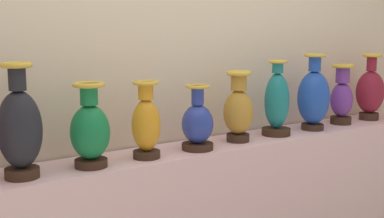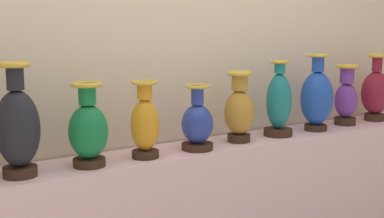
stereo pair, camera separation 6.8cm
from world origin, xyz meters
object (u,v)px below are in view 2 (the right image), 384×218
vase_emerald (88,130)px  vase_ochre (239,110)px  vase_sapphire (317,97)px  vase_onyx (18,128)px  vase_teal (279,103)px  vase_violet (346,97)px  vase_cobalt (197,124)px  vase_burgundy (376,92)px  vase_amber (145,124)px

vase_emerald → vase_ochre: vase_ochre is taller
vase_sapphire → vase_onyx: bearing=-179.9°
vase_teal → vase_emerald: bearing=-178.8°
vase_ochre → vase_violet: bearing=1.0°
vase_emerald → vase_sapphire: vase_sapphire is taller
vase_onyx → vase_emerald: vase_onyx is taller
vase_cobalt → vase_ochre: bearing=5.2°
vase_onyx → vase_ochre: (1.07, 0.01, -0.03)m
vase_cobalt → vase_sapphire: vase_sapphire is taller
vase_ochre → vase_burgundy: bearing=0.4°
vase_emerald → vase_burgundy: 1.87m
vase_onyx → vase_cobalt: (0.81, -0.01, -0.07)m
vase_onyx → vase_sapphire: size_ratio=1.03×
vase_ochre → vase_onyx: bearing=-179.3°
vase_onyx → vase_burgundy: vase_onyx is taller
vase_cobalt → vase_ochre: size_ratio=0.86×
vase_onyx → vase_violet: size_ratio=1.23×
vase_amber → vase_ochre: vase_ochre is taller
vase_amber → vase_teal: size_ratio=0.85×
vase_amber → vase_ochre: bearing=2.5°
vase_teal → vase_sapphire: vase_sapphire is taller
vase_onyx → vase_amber: (0.53, -0.01, -0.04)m
vase_teal → vase_violet: size_ratio=1.12×
vase_amber → vase_teal: vase_teal is taller
vase_onyx → vase_ochre: bearing=0.7°
vase_burgundy → vase_cobalt: bearing=-178.6°
vase_amber → vase_violet: (1.35, 0.04, 0.01)m
vase_violet → vase_amber: bearing=-178.4°
vase_teal → vase_cobalt: bearing=-177.2°
vase_ochre → vase_teal: bearing=0.4°
vase_onyx → vase_emerald: bearing=-1.4°
vase_onyx → vase_violet: 1.88m
vase_emerald → vase_amber: 0.26m
vase_emerald → vase_teal: (1.06, 0.02, 0.02)m
vase_cobalt → vase_sapphire: 0.81m
vase_burgundy → vase_violet: bearing=178.6°
vase_burgundy → vase_ochre: bearing=-179.6°
vase_amber → vase_teal: bearing=1.8°
vase_amber → vase_cobalt: 0.27m
vase_amber → vase_burgundy: 1.61m
vase_sapphire → vase_cobalt: bearing=-179.0°
vase_teal → vase_sapphire: 0.27m
vase_emerald → vase_amber: (0.26, -0.00, -0.00)m
vase_teal → vase_amber: bearing=-178.2°
vase_teal → vase_burgundy: size_ratio=0.97×
vase_ochre → vase_sapphire: 0.54m
vase_amber → vase_sapphire: (1.08, 0.01, 0.03)m
vase_violet → vase_burgundy: 0.26m
vase_amber → vase_burgundy: bearing=1.1°
vase_amber → vase_sapphire: 1.08m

